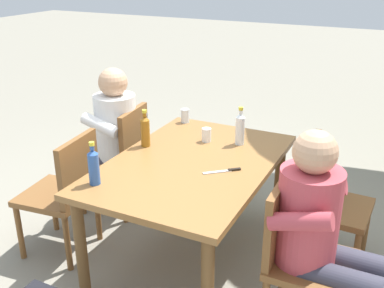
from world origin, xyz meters
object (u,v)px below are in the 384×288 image
bottle_blue (94,166)px  bottle_clear (240,128)px  cup_white (206,135)px  chair_near_right (66,189)px  cup_glass (185,116)px  backpack_by_near_side (205,152)px  chair_far_right (298,252)px  table_knife (225,171)px  chair_far_left (323,197)px  bottle_amber (145,131)px  chair_near_left (122,154)px  person_in_plaid_shirt (322,230)px  dining_table (192,174)px  person_in_white_shirt (108,132)px

bottle_blue → bottle_clear: size_ratio=0.96×
cup_white → chair_near_right: bearing=-47.3°
cup_glass → backpack_by_near_side: bearing=-171.7°
chair_far_right → table_knife: (-0.29, -0.54, 0.24)m
chair_near_right → cup_white: bearing=132.7°
cup_glass → cup_white: (0.30, 0.32, -0.01)m
chair_far_left → bottle_amber: bottle_amber is taller
chair_near_left → bottle_clear: (-0.07, 0.96, 0.35)m
chair_near_left → person_in_plaid_shirt: (0.67, 1.69, 0.17)m
dining_table → cup_glass: size_ratio=13.48×
backpack_by_near_side → person_in_plaid_shirt: bearing=41.3°
bottle_clear → cup_glass: bearing=-113.5°
chair_far_right → cup_glass: chair_far_right is taller
chair_far_right → bottle_amber: (-0.42, -1.19, 0.35)m
person_in_white_shirt → cup_white: 0.85m
person_in_plaid_shirt → bottle_blue: 1.29m
cup_white → table_knife: bearing=37.4°
chair_near_right → person_in_plaid_shirt: person_in_plaid_shirt is taller
bottle_clear → cup_glass: (-0.24, -0.55, -0.06)m
chair_near_right → cup_glass: (-0.97, 0.41, 0.29)m
person_in_white_shirt → bottle_amber: 0.58m
chair_near_left → chair_near_right: (0.66, 0.00, 0.00)m
bottle_amber → cup_white: size_ratio=2.68×
chair_far_right → bottle_blue: size_ratio=3.34×
dining_table → person_in_white_shirt: (-0.33, -0.90, 0.02)m
chair_far_right → cup_white: (-0.68, -0.85, 0.28)m
person_in_plaid_shirt → bottle_clear: size_ratio=4.34×
bottle_clear → table_knife: bottle_clear is taller
bottle_clear → cup_white: size_ratio=2.77×
chair_near_right → backpack_by_near_side: chair_near_right is taller
bottle_clear → chair_far_left: bearing=83.1°
dining_table → chair_far_right: size_ratio=1.69×
table_knife → cup_white: bearing=-142.6°
dining_table → backpack_by_near_side: size_ratio=3.14×
chair_near_left → chair_far_left: size_ratio=1.00×
chair_near_left → person_in_plaid_shirt: size_ratio=0.74×
dining_table → bottle_clear: 0.49m
cup_glass → chair_far_left: bearing=75.0°
person_in_white_shirt → chair_far_left: bearing=90.1°
cup_glass → bottle_clear: bearing=66.5°
dining_table → cup_white: size_ratio=15.00×
chair_near_right → backpack_by_near_side: 1.59m
bottle_amber → person_in_white_shirt: bearing=-115.8°
person_in_plaid_shirt → person_in_white_shirt: bearing=-110.2°
chair_near_right → bottle_blue: bottle_blue is taller
dining_table → bottle_amber: bottle_amber is taller
person_in_plaid_shirt → chair_far_right: bearing=-89.3°
bottle_amber → bottle_blue: 0.62m
person_in_white_shirt → cup_glass: 0.62m
cup_white → table_knife: cup_white is taller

